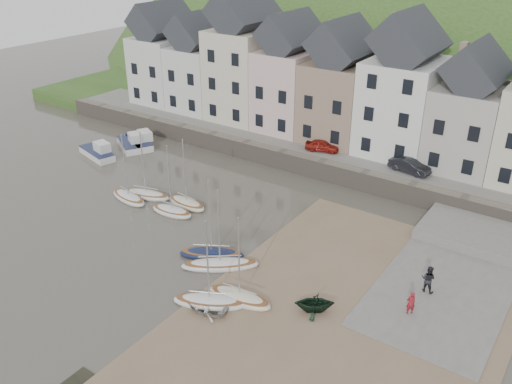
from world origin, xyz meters
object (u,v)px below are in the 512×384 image
Objects in this scene: rowboat_green at (315,302)px; car_right at (410,166)px; person_red at (411,303)px; sailboat_0 at (129,197)px; car_left at (322,146)px; person_dark at (428,279)px; rowboat_white at (206,307)px.

car_right is at bearing 150.34° from rowboat_green.
rowboat_green is 5.85m from person_red.
person_red is at bearing -149.31° from car_right.
sailboat_0 reaches higher than car_left.
rowboat_green is 0.74× the size of car_left.
person_dark is at bearing -148.90° from car_left.
sailboat_0 reaches higher than car_right.
person_red is 0.48× the size of car_left.
person_red is 23.11m from car_left.
person_dark is 21.19m from car_left.
car_left is (-4.91, 24.04, 1.82)m from rowboat_white.
person_red is 2.81m from person_dark.
person_dark is at bearing 105.01° from rowboat_green.
car_left is 0.88× the size of car_right.
car_left reaches higher than rowboat_white.
person_red is at bearing 87.60° from rowboat_green.
person_red is at bearing -154.22° from car_left.
person_dark is at bearing 4.03° from sailboat_0.
rowboat_green is at bearing 50.99° from person_dark.
sailboat_0 is 2.56× the size of rowboat_green.
sailboat_0 is 1.90× the size of car_left.
person_dark is at bearing 120.40° from rowboat_white.
sailboat_0 reaches higher than rowboat_green.
sailboat_0 is 2.25× the size of rowboat_white.
car_right is (-6.67, 14.36, 1.16)m from person_dark.
person_dark is at bearing -145.30° from car_right.
car_left is at bearing -40.88° from person_dark.
person_red is 0.84× the size of person_dark.
sailboat_0 is 17.10m from rowboat_white.
rowboat_white is 0.84× the size of car_left.
car_left is (-15.54, 14.36, 1.10)m from person_dark.
person_red is (10.52, 6.88, 0.56)m from rowboat_white.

